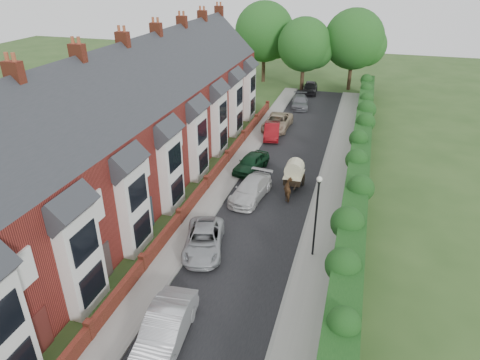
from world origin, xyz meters
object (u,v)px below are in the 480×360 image
at_px(car_silver_a, 165,329).
at_px(car_beige, 277,122).
at_px(car_grey, 300,102).
at_px(horse_cart, 294,172).
at_px(car_black, 310,88).
at_px(horse, 289,190).
at_px(car_white, 251,189).
at_px(car_green, 251,163).
at_px(lamppost, 317,207).
at_px(car_silver_b, 204,240).
at_px(car_red, 272,131).

xyz_separation_m(car_silver_a, car_beige, (-0.98, 28.52, -0.07)).
relative_size(car_grey, horse_cart, 1.46).
distance_m(car_black, horse, 28.40).
relative_size(car_white, car_grey, 1.05).
height_order(car_silver_a, car_white, car_silver_a).
height_order(car_green, horse, car_green).
height_order(lamppost, car_silver_b, lamppost).
distance_m(lamppost, horse, 7.29).
xyz_separation_m(car_red, car_black, (1.32, 16.80, 0.08)).
bearing_deg(car_black, car_white, -93.96).
xyz_separation_m(car_red, horse_cart, (3.85, -9.72, 0.61)).
bearing_deg(lamppost, car_green, 122.42).
relative_size(car_silver_a, car_green, 1.17).
bearing_deg(lamppost, car_white, 132.97).
bearing_deg(car_black, car_beige, -98.95).
bearing_deg(car_grey, car_red, -104.30).
bearing_deg(car_white, car_silver_a, -83.43).
distance_m(horse, horse_cart, 1.87).
height_order(car_black, horse_cart, horse_cart).
xyz_separation_m(lamppost, car_black, (-5.08, 34.60, -2.54)).
bearing_deg(car_black, car_red, -98.16).
relative_size(lamppost, car_silver_a, 1.06).
relative_size(car_silver_b, car_white, 0.98).
bearing_deg(car_grey, car_white, -98.34).
xyz_separation_m(lamppost, car_silver_b, (-6.26, -1.19, -2.64)).
height_order(car_green, car_black, car_black).
distance_m(car_red, horse_cart, 10.47).
bearing_deg(car_beige, car_silver_b, -88.07).
height_order(car_silver_b, horse, horse).
bearing_deg(car_black, car_grey, -96.35).
height_order(lamppost, horse, lamppost).
xyz_separation_m(car_silver_a, car_green, (-0.98, 18.28, -0.09)).
xyz_separation_m(car_silver_b, car_grey, (0.88, 29.44, 0.01)).
bearing_deg(car_silver_b, lamppost, -3.67).
distance_m(car_green, horse_cart, 4.37).
bearing_deg(car_black, lamppost, -85.32).
height_order(car_silver_a, horse, car_silver_a).
bearing_deg(car_beige, car_red, -88.45).
bearing_deg(car_red, car_black, 75.75).
relative_size(car_black, horse, 2.69).
distance_m(lamppost, horse_cart, 8.71).
height_order(car_white, car_green, car_green).
bearing_deg(car_red, horse, -81.24).
bearing_deg(car_red, horse_cart, -78.15).
bearing_deg(horse, car_silver_a, 61.14).
bearing_deg(car_red, car_beige, 80.24).
height_order(car_white, horse, car_white).
bearing_deg(horse, car_black, -102.57).
bearing_deg(car_silver_b, car_silver_a, -97.66).
height_order(lamppost, car_beige, lamppost).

